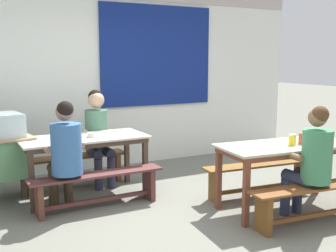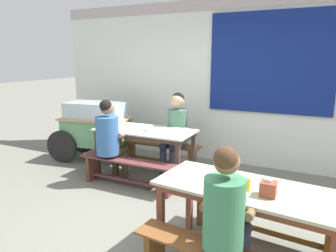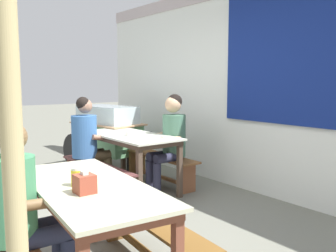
% 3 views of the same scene
% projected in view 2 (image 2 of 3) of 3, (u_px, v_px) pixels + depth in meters
% --- Properties ---
extents(ground_plane, '(40.00, 40.00, 0.00)m').
position_uv_depth(ground_plane, '(164.00, 217.00, 3.77)').
color(ground_plane, slate).
extents(backdrop_wall, '(6.90, 0.23, 2.88)m').
position_uv_depth(backdrop_wall, '(227.00, 79.00, 5.54)').
color(backdrop_wall, silver).
rests_on(backdrop_wall, ground_plane).
extents(dining_table_far, '(1.59, 0.76, 0.77)m').
position_uv_depth(dining_table_far, '(145.00, 134.00, 4.96)').
color(dining_table_far, beige).
rests_on(dining_table_far, ground_plane).
extents(dining_table_near, '(1.67, 0.85, 0.77)m').
position_uv_depth(dining_table_near, '(247.00, 195.00, 2.77)').
color(dining_table_near, '#BBB99B').
rests_on(dining_table_near, ground_plane).
extents(bench_far_back, '(1.47, 0.33, 0.42)m').
position_uv_depth(bench_far_back, '(160.00, 151.00, 5.50)').
color(bench_far_back, brown).
rests_on(bench_far_back, ground_plane).
extents(bench_far_front, '(1.59, 0.29, 0.42)m').
position_uv_depth(bench_far_front, '(128.00, 169.00, 4.60)').
color(bench_far_front, brown).
rests_on(bench_far_front, ground_plane).
extents(bench_near_back, '(1.57, 0.40, 0.42)m').
position_uv_depth(bench_near_back, '(260.00, 214.00, 3.29)').
color(bench_near_back, brown).
rests_on(bench_near_back, ground_plane).
extents(food_cart, '(1.70, 0.94, 1.09)m').
position_uv_depth(food_cart, '(95.00, 126.00, 5.78)').
color(food_cart, '#64A16C').
rests_on(food_cart, ground_plane).
extents(person_center_facing, '(0.44, 0.57, 1.33)m').
position_uv_depth(person_center_facing, '(176.00, 127.00, 5.20)').
color(person_center_facing, '#2F3049').
rests_on(person_center_facing, ground_plane).
extents(person_near_front, '(0.43, 0.55, 1.27)m').
position_uv_depth(person_near_front, '(226.00, 214.00, 2.41)').
color(person_near_front, '#2E3552').
rests_on(person_near_front, ground_plane).
extents(person_left_back_turned, '(0.46, 0.54, 1.29)m').
position_uv_depth(person_left_back_turned, '(110.00, 137.00, 4.70)').
color(person_left_back_turned, '#483C26').
rests_on(person_left_back_turned, ground_plane).
extents(tissue_box, '(0.13, 0.12, 0.15)m').
position_uv_depth(tissue_box, '(268.00, 189.00, 2.56)').
color(tissue_box, '#9B422E').
rests_on(tissue_box, dining_table_near).
extents(condiment_jar, '(0.08, 0.08, 0.13)m').
position_uv_depth(condiment_jar, '(246.00, 183.00, 2.67)').
color(condiment_jar, yellow).
rests_on(condiment_jar, dining_table_near).
extents(soup_bowl, '(0.12, 0.12, 0.05)m').
position_uv_depth(soup_bowl, '(148.00, 129.00, 4.85)').
color(soup_bowl, silver).
rests_on(soup_bowl, dining_table_far).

